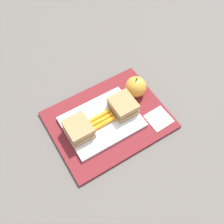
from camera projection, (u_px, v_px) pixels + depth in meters
name	position (u px, v px, depth m)	size (l,w,h in m)	color
ground_plane	(109.00, 121.00, 0.87)	(2.40, 2.40, 0.00)	#56514C
lunchbag_mat	(109.00, 120.00, 0.86)	(0.36, 0.28, 0.01)	maroon
food_tray	(102.00, 122.00, 0.85)	(0.23, 0.17, 0.01)	white
sandwich_half_left	(79.00, 129.00, 0.80)	(0.07, 0.08, 0.04)	#9E7A4C
sandwich_half_right	(123.00, 106.00, 0.84)	(0.07, 0.08, 0.04)	#9E7A4C
carrot_sticks_bundle	(102.00, 120.00, 0.83)	(0.08, 0.04, 0.02)	orange
apple	(136.00, 87.00, 0.88)	(0.07, 0.07, 0.08)	gold
paper_napkin	(159.00, 119.00, 0.86)	(0.07, 0.07, 0.00)	white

